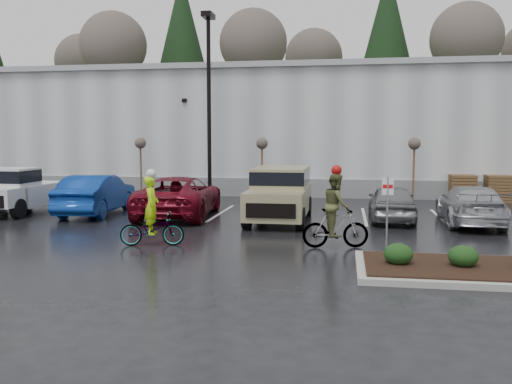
% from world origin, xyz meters
% --- Properties ---
extents(ground, '(120.00, 120.00, 0.00)m').
position_xyz_m(ground, '(0.00, 0.00, 0.00)').
color(ground, black).
rests_on(ground, ground).
extents(warehouse, '(60.50, 15.50, 7.20)m').
position_xyz_m(warehouse, '(0.00, 21.99, 3.65)').
color(warehouse, '#A6A8AA').
rests_on(warehouse, ground).
extents(wooded_ridge, '(80.00, 25.00, 6.00)m').
position_xyz_m(wooded_ridge, '(0.00, 45.00, 3.00)').
color(wooded_ridge, '#253B18').
rests_on(wooded_ridge, ground).
extents(lamppost, '(0.50, 1.00, 9.22)m').
position_xyz_m(lamppost, '(-4.00, 12.00, 5.69)').
color(lamppost, black).
rests_on(lamppost, ground).
extents(sapling_west, '(0.60, 0.60, 3.20)m').
position_xyz_m(sapling_west, '(-8.00, 13.00, 2.73)').
color(sapling_west, '#513220').
rests_on(sapling_west, ground).
extents(sapling_mid, '(0.60, 0.60, 3.20)m').
position_xyz_m(sapling_mid, '(-1.50, 13.00, 2.73)').
color(sapling_mid, '#513220').
rests_on(sapling_mid, ground).
extents(sapling_east, '(0.60, 0.60, 3.20)m').
position_xyz_m(sapling_east, '(6.00, 13.00, 2.73)').
color(sapling_east, '#513220').
rests_on(sapling_east, ground).
extents(pallet_stack_a, '(1.20, 1.20, 1.35)m').
position_xyz_m(pallet_stack_a, '(8.50, 14.00, 0.68)').
color(pallet_stack_a, '#513220').
rests_on(pallet_stack_a, ground).
extents(pallet_stack_b, '(1.20, 1.20, 1.35)m').
position_xyz_m(pallet_stack_b, '(10.20, 14.00, 0.68)').
color(pallet_stack_b, '#513220').
rests_on(pallet_stack_b, ground).
extents(shrub_a, '(0.70, 0.70, 0.52)m').
position_xyz_m(shrub_a, '(4.00, -1.00, 0.41)').
color(shrub_a, black).
rests_on(shrub_a, curb_island).
extents(shrub_b, '(0.70, 0.70, 0.52)m').
position_xyz_m(shrub_b, '(5.50, -1.00, 0.41)').
color(shrub_b, black).
rests_on(shrub_b, curb_island).
extents(fire_lane_sign, '(0.30, 0.05, 2.20)m').
position_xyz_m(fire_lane_sign, '(3.80, 0.20, 1.41)').
color(fire_lane_sign, gray).
rests_on(fire_lane_sign, ground).
extents(pickup_white, '(2.10, 5.20, 1.96)m').
position_xyz_m(pickup_white, '(-10.99, 6.96, 0.98)').
color(pickup_white, silver).
rests_on(pickup_white, ground).
extents(car_blue, '(2.13, 5.18, 1.67)m').
position_xyz_m(car_blue, '(-7.58, 6.87, 0.83)').
color(car_blue, navy).
rests_on(car_blue, ground).
extents(car_red, '(3.11, 6.06, 1.64)m').
position_xyz_m(car_red, '(-3.98, 6.87, 0.82)').
color(car_red, maroon).
rests_on(car_red, ground).
extents(suv_tan, '(2.20, 5.10, 2.06)m').
position_xyz_m(suv_tan, '(0.23, 6.18, 1.03)').
color(suv_tan, gray).
rests_on(suv_tan, ground).
extents(car_grey, '(1.75, 4.22, 1.43)m').
position_xyz_m(car_grey, '(4.49, 7.03, 0.71)').
color(car_grey, slate).
rests_on(car_grey, ground).
extents(car_far_silver, '(2.20, 5.04, 1.44)m').
position_xyz_m(car_far_silver, '(7.30, 6.60, 0.72)').
color(car_far_silver, '#AAACB2').
rests_on(car_far_silver, ground).
extents(cyclist_hivis, '(1.99, 1.06, 2.30)m').
position_xyz_m(cyclist_hivis, '(-2.98, 0.95, 0.71)').
color(cyclist_hivis, '#3F3F44').
rests_on(cyclist_hivis, ground).
extents(cyclist_olive, '(1.94, 0.98, 2.43)m').
position_xyz_m(cyclist_olive, '(2.44, 1.50, 0.88)').
color(cyclist_olive, '#3F3F44').
rests_on(cyclist_olive, ground).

